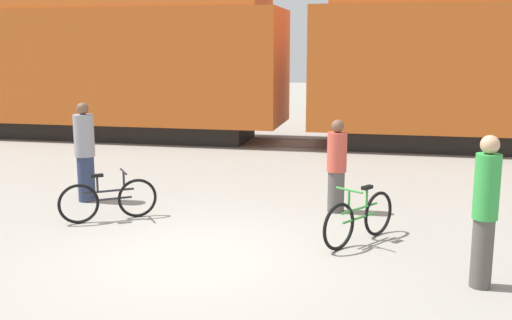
{
  "coord_description": "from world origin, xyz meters",
  "views": [
    {
      "loc": [
        2.46,
        -7.49,
        2.84
      ],
      "look_at": [
        0.57,
        1.46,
        1.1
      ],
      "focal_mm": 42.0,
      "sensor_mm": 36.0,
      "label": 1
    }
  ],
  "objects_px": {
    "person_in_green": "(485,211)",
    "person_in_grey": "(85,152)",
    "freight_train": "(298,48)",
    "bicycle_green": "(359,219)",
    "bicycle_black": "(109,200)",
    "person_in_red": "(337,166)"
  },
  "relations": [
    {
      "from": "person_in_grey",
      "to": "person_in_green",
      "type": "height_order",
      "value": "person_in_green"
    },
    {
      "from": "bicycle_black",
      "to": "person_in_grey",
      "type": "height_order",
      "value": "person_in_grey"
    },
    {
      "from": "bicycle_green",
      "to": "person_in_green",
      "type": "relative_size",
      "value": 0.76
    },
    {
      "from": "person_in_green",
      "to": "person_in_grey",
      "type": "bearing_deg",
      "value": 97.86
    },
    {
      "from": "freight_train",
      "to": "bicycle_green",
      "type": "xyz_separation_m",
      "value": [
        2.2,
        -8.9,
        -2.43
      ]
    },
    {
      "from": "bicycle_green",
      "to": "bicycle_black",
      "type": "relative_size",
      "value": 1.03
    },
    {
      "from": "freight_train",
      "to": "person_in_green",
      "type": "height_order",
      "value": "freight_train"
    },
    {
      "from": "person_in_red",
      "to": "person_in_green",
      "type": "bearing_deg",
      "value": -155.22
    },
    {
      "from": "bicycle_black",
      "to": "person_in_red",
      "type": "bearing_deg",
      "value": 19.83
    },
    {
      "from": "bicycle_black",
      "to": "person_in_grey",
      "type": "xyz_separation_m",
      "value": [
        -0.97,
        1.1,
        0.57
      ]
    },
    {
      "from": "freight_train",
      "to": "bicycle_black",
      "type": "relative_size",
      "value": 20.24
    },
    {
      "from": "bicycle_black",
      "to": "person_in_red",
      "type": "relative_size",
      "value": 0.84
    },
    {
      "from": "freight_train",
      "to": "bicycle_green",
      "type": "relative_size",
      "value": 19.63
    },
    {
      "from": "bicycle_black",
      "to": "person_in_green",
      "type": "relative_size",
      "value": 0.73
    },
    {
      "from": "freight_train",
      "to": "bicycle_black",
      "type": "height_order",
      "value": "freight_train"
    },
    {
      "from": "freight_train",
      "to": "person_in_green",
      "type": "xyz_separation_m",
      "value": [
        3.69,
        -10.28,
        -1.85
      ]
    },
    {
      "from": "bicycle_green",
      "to": "person_in_grey",
      "type": "distance_m",
      "value": 5.29
    },
    {
      "from": "freight_train",
      "to": "person_in_grey",
      "type": "xyz_separation_m",
      "value": [
        -2.87,
        -7.5,
        -1.88
      ]
    },
    {
      "from": "person_in_red",
      "to": "bicycle_green",
      "type": "bearing_deg",
      "value": -172.37
    },
    {
      "from": "bicycle_green",
      "to": "person_in_green",
      "type": "distance_m",
      "value": 2.11
    },
    {
      "from": "bicycle_green",
      "to": "bicycle_black",
      "type": "distance_m",
      "value": 4.11
    },
    {
      "from": "person_in_grey",
      "to": "person_in_red",
      "type": "bearing_deg",
      "value": 2.93
    }
  ]
}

